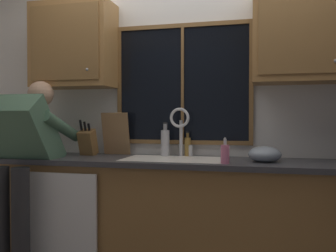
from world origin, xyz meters
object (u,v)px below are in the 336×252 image
(person_standing, at_px, (23,155))
(soap_dispenser, at_px, (225,154))
(cutting_board, at_px, (116,134))
(knife_block, at_px, (88,142))
(bottle_green_glass, at_px, (188,146))
(bottle_tall_clear, at_px, (165,142))
(mixing_bowl, at_px, (265,154))

(person_standing, relative_size, soap_dispenser, 8.41)
(person_standing, relative_size, cutting_board, 4.17)
(knife_block, bearing_deg, soap_dispenser, -14.85)
(cutting_board, bearing_deg, soap_dispenser, -23.24)
(bottle_green_glass, bearing_deg, cutting_board, -177.69)
(bottle_green_glass, height_order, bottle_tall_clear, bottle_tall_clear)
(person_standing, relative_size, bottle_tall_clear, 5.48)
(mixing_bowl, bearing_deg, knife_block, 175.10)
(cutting_board, bearing_deg, bottle_tall_clear, -2.86)
(cutting_board, height_order, bottle_tall_clear, cutting_board)
(soap_dispenser, distance_m, bottle_tall_clear, 0.66)
(soap_dispenser, height_order, bottle_green_glass, bottle_green_glass)
(person_standing, distance_m, knife_block, 0.54)
(person_standing, height_order, bottle_tall_clear, person_standing)
(knife_block, height_order, bottle_tall_clear, knife_block)
(mixing_bowl, relative_size, bottle_tall_clear, 0.84)
(cutting_board, distance_m, soap_dispenser, 1.07)
(knife_block, height_order, bottle_green_glass, knife_block)
(person_standing, xyz_separation_m, bottle_green_glass, (1.18, 0.54, 0.05))
(bottle_green_glass, bearing_deg, bottle_tall_clear, -165.27)
(mixing_bowl, relative_size, soap_dispenser, 1.29)
(person_standing, height_order, soap_dispenser, person_standing)
(mixing_bowl, bearing_deg, cutting_board, 169.58)
(bottle_green_glass, bearing_deg, knife_block, -171.28)
(soap_dispenser, xyz_separation_m, bottle_tall_clear, (-0.53, 0.40, 0.05))
(knife_block, height_order, soap_dispenser, knife_block)
(cutting_board, bearing_deg, person_standing, -136.95)
(bottle_tall_clear, bearing_deg, person_standing, -153.69)
(mixing_bowl, distance_m, bottle_green_glass, 0.67)
(soap_dispenser, bearing_deg, cutting_board, 156.76)
(soap_dispenser, distance_m, bottle_green_glass, 0.57)
(mixing_bowl, relative_size, bottle_green_glass, 1.16)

